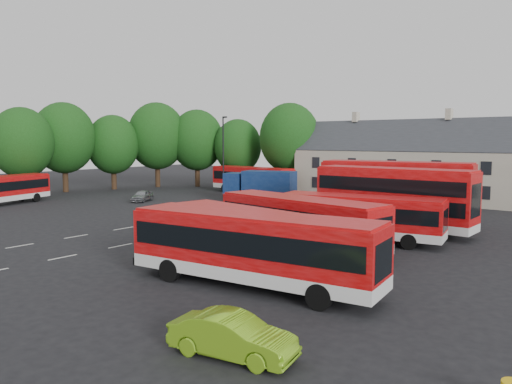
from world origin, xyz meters
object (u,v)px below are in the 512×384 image
(bus_west, at_px, (2,188))
(silver_car, at_px, (142,196))
(bus_dd_south, at_px, (393,196))
(bus_row_a, at_px, (253,243))
(box_truck, at_px, (261,185))
(lamppost, at_px, (223,154))
(lime_car, at_px, (232,336))

(bus_west, height_order, silver_car, bus_west)
(bus_dd_south, distance_m, silver_car, 29.00)
(bus_row_a, height_order, box_truck, bus_row_a)
(bus_dd_south, relative_size, lamppost, 1.23)
(lime_car, distance_m, lamppost, 43.61)
(bus_west, xyz_separation_m, box_truck, (19.39, 18.60, 0.10))
(bus_west, height_order, box_truck, box_truck)
(bus_row_a, relative_size, lime_car, 3.01)
(bus_row_a, distance_m, bus_west, 38.89)
(bus_dd_south, xyz_separation_m, lamppost, (-24.55, 8.80, 2.34))
(lime_car, bearing_deg, silver_car, 44.05)
(bus_dd_south, xyz_separation_m, bus_west, (-37.75, -10.68, -0.87))
(lamppost, bearing_deg, bus_dd_south, -19.72)
(bus_row_a, relative_size, bus_dd_south, 1.07)
(silver_car, relative_size, lime_car, 0.89)
(lamppost, bearing_deg, box_truck, -8.12)
(bus_dd_south, xyz_separation_m, lime_car, (4.67, -23.28, -2.01))
(bus_dd_south, height_order, lime_car, bus_dd_south)
(bus_row_a, xyz_separation_m, silver_car, (-29.52, 17.53, -1.43))
(bus_dd_south, height_order, bus_west, bus_dd_south)
(bus_dd_south, height_order, lamppost, lamppost)
(lime_car, bearing_deg, bus_west, 62.62)
(bus_row_a, bearing_deg, bus_west, 163.47)
(bus_west, bearing_deg, silver_car, -54.40)
(box_truck, relative_size, silver_car, 2.22)
(box_truck, bearing_deg, lime_car, -68.65)
(box_truck, distance_m, lamppost, 6.99)
(bus_west, bearing_deg, bus_row_a, -115.34)
(box_truck, relative_size, lime_car, 1.98)
(silver_car, distance_m, lime_car, 41.06)
(bus_row_a, bearing_deg, silver_car, 142.40)
(silver_car, bearing_deg, lamppost, 34.60)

